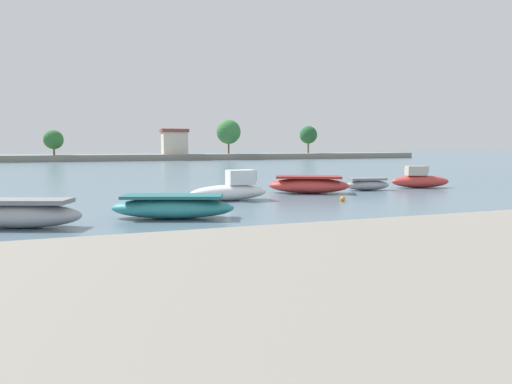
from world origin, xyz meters
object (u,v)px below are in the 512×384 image
moored_boat_1 (173,207)px  mooring_buoy_0 (343,199)px  moored_boat_2 (231,190)px  moored_boat_0 (21,214)px  moored_boat_5 (420,180)px  moored_boat_4 (367,184)px  mooring_buoy_1 (150,198)px  moored_boat_3 (309,185)px

moored_boat_1 → mooring_buoy_0: moored_boat_1 is taller
moored_boat_2 → moored_boat_1: bearing=-131.6°
moored_boat_0 → moored_boat_5: 27.54m
moored_boat_4 → mooring_buoy_1: size_ratio=9.64×
moored_boat_5 → mooring_buoy_1: bearing=-160.0°
moored_boat_4 → mooring_buoy_0: bearing=-125.5°
moored_boat_5 → mooring_buoy_0: 11.18m
mooring_buoy_0 → moored_boat_5: bearing=28.6°
moored_boat_2 → moored_boat_5: size_ratio=1.04×
moored_boat_2 → mooring_buoy_1: 4.85m
moored_boat_4 → moored_boat_5: moored_boat_5 is taller
moored_boat_2 → moored_boat_4: moored_boat_2 is taller
moored_boat_1 → mooring_buoy_1: size_ratio=16.07×
moored_boat_0 → moored_boat_2: bearing=48.4°
mooring_buoy_0 → moored_boat_0: bearing=-169.2°
moored_boat_3 → mooring_buoy_0: moored_boat_3 is taller
moored_boat_3 → mooring_buoy_0: bearing=-65.6°
moored_boat_2 → moored_boat_5: 16.08m
moored_boat_1 → moored_boat_2: moored_boat_2 is taller
moored_boat_1 → moored_boat_5: bearing=40.6°
moored_boat_0 → moored_boat_2: size_ratio=1.05×
moored_boat_3 → moored_boat_5: 9.78m
mooring_buoy_0 → mooring_buoy_1: 11.37m
moored_boat_3 → moored_boat_5: (9.75, 0.69, 0.03)m
moored_boat_5 → moored_boat_3: bearing=-159.9°
moored_boat_0 → moored_boat_4: 22.87m
mooring_buoy_1 → moored_boat_3: bearing=3.9°
moored_boat_1 → moored_boat_3: bearing=54.3°
mooring_buoy_0 → mooring_buoy_1: (-10.67, 3.92, 0.03)m
moored_boat_1 → mooring_buoy_0: size_ratio=19.73×
mooring_buoy_1 → moored_boat_0: bearing=-129.0°
mooring_buoy_0 → moored_boat_3: bearing=89.3°
moored_boat_4 → moored_boat_5: 4.86m
mooring_buoy_1 → moored_boat_2: bearing=-16.3°
moored_boat_5 → mooring_buoy_1: size_ratio=12.85×
moored_boat_1 → mooring_buoy_0: 10.68m
moored_boat_2 → mooring_buoy_1: (-4.64, 1.36, -0.46)m
moored_boat_0 → moored_boat_4: bearing=40.6°
moored_boat_5 → mooring_buoy_0: moored_boat_5 is taller
mooring_buoy_1 → moored_boat_1: bearing=-86.9°
moored_boat_5 → moored_boat_1: bearing=-141.9°
moored_boat_5 → mooring_buoy_0: (-9.81, -5.35, -0.45)m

